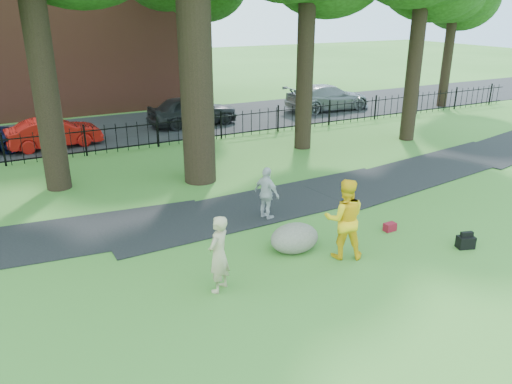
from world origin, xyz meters
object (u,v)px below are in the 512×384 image
woman (219,254)px  boulder (295,236)px  red_sedan (54,133)px  man (344,219)px

woman → boulder: 2.64m
boulder → red_sedan: bearing=107.6°
woman → man: bearing=144.2°
boulder → red_sedan: red_sedan is taller
woman → red_sedan: woman is taller
man → boulder: man is taller
boulder → man: bearing=-44.9°
red_sedan → boulder: bearing=-166.6°
man → red_sedan: 14.72m
woman → man: (3.29, 0.03, 0.14)m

